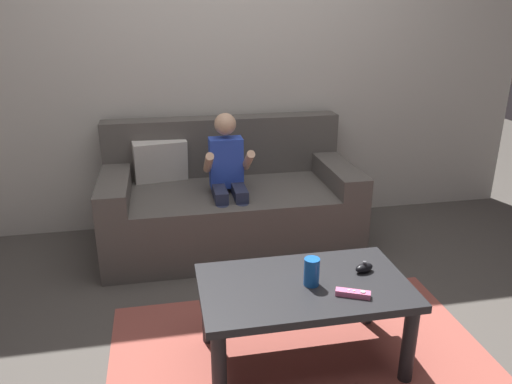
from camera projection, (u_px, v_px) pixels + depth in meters
name	position (u px, v px, depth m)	size (l,w,h in m)	color
ground_plane	(280.00, 349.00, 2.30)	(8.72, 8.72, 0.00)	#4C4742
wall_back	(228.00, 46.00, 3.31)	(4.36, 0.05, 2.50)	beige
couch	(228.00, 202.00, 3.27)	(1.61, 0.80, 0.80)	#56514C
person_seated_on_couch	(228.00, 177.00, 3.03)	(0.29, 0.36, 0.90)	#282D47
coffee_table	(304.00, 296.00, 2.12)	(0.89, 0.52, 0.39)	#232326
area_rug	(301.00, 358.00, 2.24)	(1.71, 1.13, 0.01)	#9E4C42
game_remote_pink_near_edge	(353.00, 293.00, 2.00)	(0.14, 0.09, 0.03)	pink
nunchuk_black	(364.00, 268.00, 2.18)	(0.10, 0.07, 0.05)	black
soda_can	(312.00, 272.00, 2.07)	(0.07, 0.07, 0.12)	#1959B2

